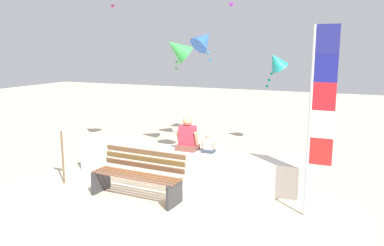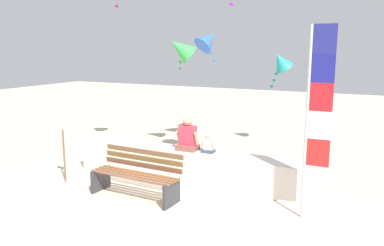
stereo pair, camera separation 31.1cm
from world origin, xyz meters
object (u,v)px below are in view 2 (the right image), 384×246
Objects in this scene: person_child at (208,145)px; sign_post at (64,146)px; park_bench at (137,175)px; kite_blue at (208,40)px; person_adult at (188,137)px; kite_teal at (281,61)px; kite_green at (181,49)px; flag_banner at (316,108)px.

person_child is 0.33× the size of sign_post.
kite_blue reaches higher than park_bench.
kite_teal reaches higher than person_adult.
kite_green is (-0.74, 3.24, 2.36)m from park_bench.
park_bench is 5.34m from kite_teal.
flag_banner is (2.70, -0.86, 0.92)m from person_adult.
kite_green reaches higher than person_child.
kite_green reaches higher than flag_banner.
person_child is at bearing -49.88° from kite_green.
kite_blue is (-0.37, 4.15, 2.60)m from park_bench.
flag_banner is 5.27m from kite_blue.
person_child is 0.44× the size of kite_green.
person_child is at bearing -65.74° from kite_blue.
person_adult reaches higher than person_child.
kite_teal is at bearing 54.20° from sign_post.
kite_teal reaches higher than sign_post.
flag_banner reaches higher than person_child.
kite_teal is 0.83× the size of sign_post.
kite_blue is (-3.53, 3.74, 1.15)m from flag_banner.
kite_green is (-1.19, 1.98, 1.83)m from person_adult.
person_adult is 3.90m from kite_teal.
kite_teal is (1.53, 4.70, 2.02)m from park_bench.
park_bench is 1.85× the size of kite_green.
flag_banner is at bearing 7.39° from park_bench.
kite_teal is (-1.63, 4.29, 0.58)m from flag_banner.
person_child is at bearing 0.05° from person_adult.
kite_green is (-3.89, 2.83, 0.92)m from flag_banner.
flag_banner is at bearing -46.67° from kite_blue.
sign_post is at bearing -125.80° from kite_teal.
flag_banner is 3.30× the size of kite_blue.
park_bench is 1.62m from person_child.
sign_post is at bearing -151.68° from person_adult.
kite_green is at bearing 143.97° from flag_banner.
flag_banner is (2.23, -0.86, 1.03)m from person_child.
park_bench is 1.68× the size of kite_teal.
person_adult is 2.62m from sign_post.
person_child is 0.40× the size of kite_teal.
flag_banner is 3.24× the size of kite_green.
person_child is 0.13× the size of flag_banner.
park_bench is 4.24× the size of person_child.
kite_green is at bearing 121.04° from person_adult.
kite_blue is 4.92m from sign_post.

